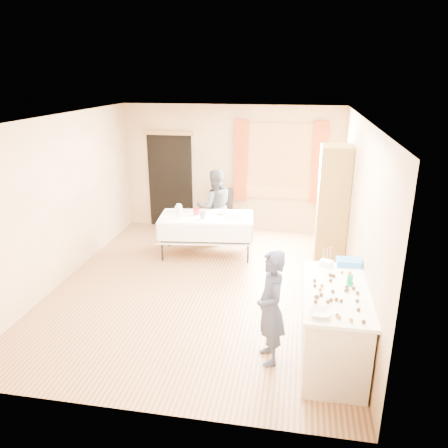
% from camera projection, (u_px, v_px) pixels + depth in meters
% --- Properties ---
extents(floor, '(4.50, 5.50, 0.02)m').
position_uv_depth(floor, '(203.00, 287.00, 6.90)').
color(floor, '#9E7047').
rests_on(floor, ground).
extents(ceiling, '(4.50, 5.50, 0.02)m').
position_uv_depth(ceiling, '(199.00, 117.00, 6.04)').
color(ceiling, white).
rests_on(ceiling, floor).
extents(wall_back, '(4.50, 0.02, 2.60)m').
position_uv_depth(wall_back, '(231.00, 169.00, 9.04)').
color(wall_back, tan).
rests_on(wall_back, floor).
extents(wall_front, '(4.50, 0.02, 2.60)m').
position_uv_depth(wall_front, '(133.00, 296.00, 3.90)').
color(wall_front, tan).
rests_on(wall_front, floor).
extents(wall_left, '(0.02, 5.50, 2.60)m').
position_uv_depth(wall_left, '(61.00, 200.00, 6.84)').
color(wall_left, tan).
rests_on(wall_left, floor).
extents(wall_right, '(0.02, 5.50, 2.60)m').
position_uv_depth(wall_right, '(359.00, 216.00, 6.10)').
color(wall_right, tan).
rests_on(wall_right, floor).
extents(window_frame, '(1.32, 0.06, 1.52)m').
position_uv_depth(window_frame, '(280.00, 162.00, 8.77)').
color(window_frame, olive).
rests_on(window_frame, wall_back).
extents(window_pane, '(1.20, 0.02, 1.40)m').
position_uv_depth(window_pane, '(279.00, 162.00, 8.76)').
color(window_pane, white).
rests_on(window_pane, wall_back).
extents(curtain_left, '(0.28, 0.06, 1.65)m').
position_uv_depth(curtain_left, '(241.00, 161.00, 8.85)').
color(curtain_left, '#943917').
rests_on(curtain_left, wall_back).
extents(curtain_right, '(0.28, 0.06, 1.65)m').
position_uv_depth(curtain_right, '(319.00, 163.00, 8.59)').
color(curtain_right, '#943917').
rests_on(curtain_right, wall_back).
extents(doorway, '(0.95, 0.04, 2.00)m').
position_uv_depth(doorway, '(170.00, 181.00, 9.32)').
color(doorway, black).
rests_on(doorway, floor).
extents(door_lintel, '(1.05, 0.06, 0.08)m').
position_uv_depth(door_lintel, '(168.00, 133.00, 8.96)').
color(door_lintel, olive).
rests_on(door_lintel, wall_back).
extents(cabinet, '(0.50, 0.60, 2.08)m').
position_uv_depth(cabinet, '(332.00, 207.00, 7.40)').
color(cabinet, olive).
rests_on(cabinet, floor).
extents(counter, '(0.72, 1.52, 0.91)m').
position_uv_depth(counter, '(333.00, 326.00, 4.99)').
color(counter, beige).
rests_on(counter, floor).
extents(party_table, '(1.77, 1.05, 0.75)m').
position_uv_depth(party_table, '(207.00, 232.00, 7.97)').
color(party_table, black).
rests_on(party_table, floor).
extents(chair, '(0.49, 0.49, 0.93)m').
position_uv_depth(chair, '(225.00, 221.00, 9.05)').
color(chair, black).
rests_on(chair, floor).
extents(girl, '(0.70, 0.63, 1.37)m').
position_uv_depth(girl, '(271.00, 308.00, 4.91)').
color(girl, '#232B45').
rests_on(girl, floor).
extents(woman, '(1.10, 1.06, 1.46)m').
position_uv_depth(woman, '(215.00, 206.00, 8.48)').
color(woman, black).
rests_on(woman, floor).
extents(soda_can, '(0.07, 0.07, 0.12)m').
position_uv_depth(soda_can, '(350.00, 280.00, 4.92)').
color(soda_can, '#067E44').
rests_on(soda_can, counter).
extents(mixing_bowl, '(0.27, 0.27, 0.05)m').
position_uv_depth(mixing_bowl, '(320.00, 313.00, 4.32)').
color(mixing_bowl, white).
rests_on(mixing_bowl, counter).
extents(foam_block, '(0.18, 0.15, 0.08)m').
position_uv_depth(foam_block, '(326.00, 263.00, 5.42)').
color(foam_block, white).
rests_on(foam_block, counter).
extents(blue_basket, '(0.31, 0.21, 0.08)m').
position_uv_depth(blue_basket, '(349.00, 262.00, 5.45)').
color(blue_basket, blue).
rests_on(blue_basket, counter).
extents(pitcher, '(0.13, 0.13, 0.22)m').
position_uv_depth(pitcher, '(179.00, 211.00, 7.75)').
color(pitcher, silver).
rests_on(pitcher, party_table).
extents(cup_red, '(0.19, 0.19, 0.10)m').
position_uv_depth(cup_red, '(196.00, 212.00, 7.91)').
color(cup_red, red).
rests_on(cup_red, party_table).
extents(cup_rainbow, '(0.18, 0.18, 0.12)m').
position_uv_depth(cup_rainbow, '(203.00, 215.00, 7.69)').
color(cup_rainbow, red).
rests_on(cup_rainbow, party_table).
extents(small_bowl, '(0.26, 0.26, 0.05)m').
position_uv_depth(small_bowl, '(222.00, 213.00, 7.95)').
color(small_bowl, white).
rests_on(small_bowl, party_table).
extents(pastry_tray, '(0.31, 0.24, 0.02)m').
position_uv_depth(pastry_tray, '(232.00, 218.00, 7.73)').
color(pastry_tray, white).
rests_on(pastry_tray, party_table).
extents(bottle, '(0.12, 0.12, 0.16)m').
position_uv_depth(bottle, '(177.00, 208.00, 8.04)').
color(bottle, white).
rests_on(bottle, party_table).
extents(cake_balls, '(0.53, 1.14, 0.04)m').
position_uv_depth(cake_balls, '(336.00, 293.00, 4.73)').
color(cake_balls, '#3F2314').
rests_on(cake_balls, counter).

